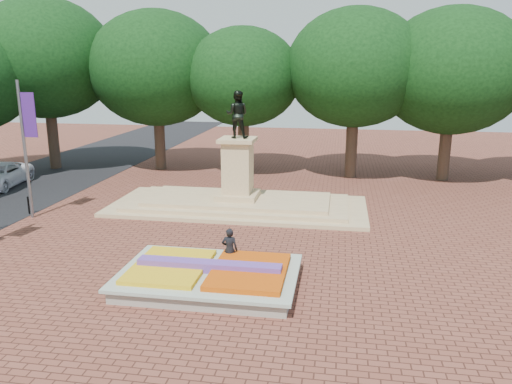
{
  "coord_description": "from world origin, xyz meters",
  "views": [
    {
      "loc": [
        5.41,
        -18.03,
        7.66
      ],
      "look_at": [
        1.82,
        3.19,
        2.2
      ],
      "focal_mm": 35.0,
      "sensor_mm": 36.0,
      "label": 1
    }
  ],
  "objects": [
    {
      "name": "monument",
      "position": [
        0.0,
        8.0,
        0.88
      ],
      "size": [
        14.0,
        6.0,
        6.4
      ],
      "color": "tan",
      "rests_on": "ground"
    },
    {
      "name": "ground",
      "position": [
        0.0,
        0.0,
        0.0
      ],
      "size": [
        90.0,
        90.0,
        0.0
      ],
      "primitive_type": "plane",
      "color": "brown",
      "rests_on": "ground"
    },
    {
      "name": "pedestrian",
      "position": [
        1.43,
        -0.54,
        0.85
      ],
      "size": [
        0.64,
        0.44,
        1.7
      ],
      "primitive_type": "imported",
      "rotation": [
        0.0,
        0.0,
        3.2
      ],
      "color": "black",
      "rests_on": "ground"
    },
    {
      "name": "tree_row_back",
      "position": [
        2.33,
        18.0,
        6.67
      ],
      "size": [
        44.8,
        8.8,
        10.43
      ],
      "color": "#3A2B1F",
      "rests_on": "ground"
    },
    {
      "name": "flower_bed",
      "position": [
        1.03,
        -2.0,
        0.38
      ],
      "size": [
        6.3,
        4.3,
        0.91
      ],
      "color": "gray",
      "rests_on": "ground"
    }
  ]
}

